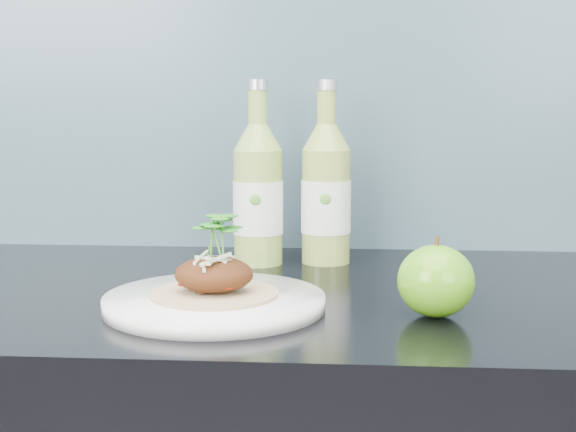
% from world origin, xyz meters
% --- Properties ---
extents(subway_backsplash, '(4.00, 0.02, 0.70)m').
position_xyz_m(subway_backsplash, '(0.00, 1.99, 1.25)').
color(subway_backsplash, '#75A4B8').
rests_on(subway_backsplash, kitchen_counter).
extents(dinner_plate, '(0.31, 0.31, 0.02)m').
position_xyz_m(dinner_plate, '(-0.09, 1.59, 0.91)').
color(dinner_plate, white).
rests_on(dinner_plate, kitchen_counter).
extents(pork_taco, '(0.15, 0.15, 0.10)m').
position_xyz_m(pork_taco, '(-0.09, 1.59, 0.94)').
color(pork_taco, '#A0865B').
rests_on(pork_taco, dinner_plate).
extents(green_apple, '(0.10, 0.10, 0.09)m').
position_xyz_m(green_apple, '(0.16, 1.57, 0.94)').
color(green_apple, '#4A9710').
rests_on(green_apple, kitchen_counter).
extents(cider_bottle_left, '(0.08, 0.08, 0.27)m').
position_xyz_m(cider_bottle_left, '(-0.07, 1.85, 1.00)').
color(cider_bottle_left, '#8BAF49').
rests_on(cider_bottle_left, kitchen_counter).
extents(cider_bottle_right, '(0.09, 0.09, 0.27)m').
position_xyz_m(cider_bottle_right, '(0.03, 1.86, 1.00)').
color(cider_bottle_right, '#91A846').
rests_on(cider_bottle_right, kitchen_counter).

